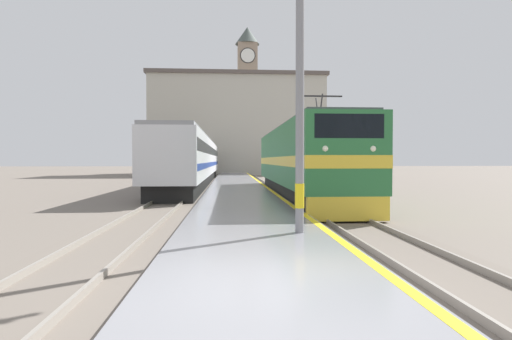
{
  "coord_description": "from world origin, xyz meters",
  "views": [
    {
      "loc": [
        -0.63,
        -5.95,
        2.1
      ],
      "look_at": [
        1.59,
        26.87,
        1.28
      ],
      "focal_mm": 28.0,
      "sensor_mm": 36.0,
      "label": 1
    }
  ],
  "objects_px": {
    "passenger_train": "(196,160)",
    "catenary_mast": "(305,59)",
    "clock_tower": "(247,95)",
    "locomotive_train": "(301,162)"
  },
  "relations": [
    {
      "from": "locomotive_train",
      "to": "clock_tower",
      "type": "xyz_separation_m",
      "value": [
        -0.61,
        50.45,
        11.71
      ]
    },
    {
      "from": "passenger_train",
      "to": "clock_tower",
      "type": "height_order",
      "value": "clock_tower"
    },
    {
      "from": "locomotive_train",
      "to": "catenary_mast",
      "type": "distance_m",
      "value": 12.41
    },
    {
      "from": "locomotive_train",
      "to": "passenger_train",
      "type": "height_order",
      "value": "locomotive_train"
    },
    {
      "from": "passenger_train",
      "to": "catenary_mast",
      "type": "relative_size",
      "value": 4.09
    },
    {
      "from": "locomotive_train",
      "to": "catenary_mast",
      "type": "relative_size",
      "value": 2.16
    },
    {
      "from": "locomotive_train",
      "to": "catenary_mast",
      "type": "height_order",
      "value": "catenary_mast"
    },
    {
      "from": "passenger_train",
      "to": "catenary_mast",
      "type": "xyz_separation_m",
      "value": [
        4.77,
        -25.69,
        2.43
      ]
    },
    {
      "from": "passenger_train",
      "to": "locomotive_train",
      "type": "bearing_deg",
      "value": -63.43
    },
    {
      "from": "catenary_mast",
      "to": "clock_tower",
      "type": "xyz_separation_m",
      "value": [
        1.48,
        62.43,
        9.19
      ]
    }
  ]
}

